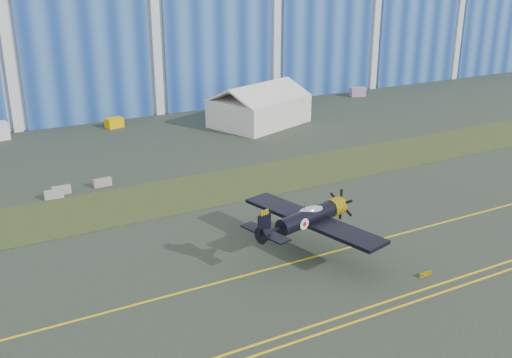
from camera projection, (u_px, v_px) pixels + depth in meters
ground at (112, 276)px, 47.80m from camera, size 260.00×260.00×0.00m
grass_median at (72, 215)px, 59.34m from camera, size 260.00×10.00×0.02m
taxiway_centreline at (131, 306)px, 43.68m from camera, size 200.00×0.20×0.02m
guard_board_right at (425, 274)px, 47.74m from camera, size 1.20×0.15×0.35m
warbird at (307, 218)px, 50.35m from camera, size 14.79×16.55×4.20m
tent at (259, 104)px, 91.22m from camera, size 16.44×14.27×6.41m
tug at (114, 123)px, 90.26m from camera, size 2.83×2.17×1.46m
gse_box at (358, 92)px, 111.16m from camera, size 3.05×2.18×1.65m
barrier_a at (61, 190)px, 64.49m from camera, size 2.01×0.62×0.90m
barrier_b at (54, 194)px, 63.34m from camera, size 2.03×0.69×0.90m
barrier_c at (102, 182)px, 66.74m from camera, size 2.03×0.72×0.90m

